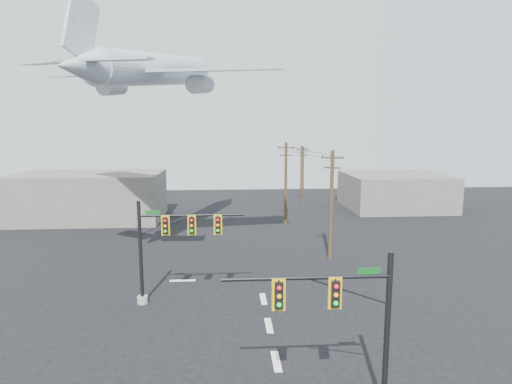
{
  "coord_description": "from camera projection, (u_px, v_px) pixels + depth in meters",
  "views": [
    {
      "loc": [
        -2.39,
        -20.22,
        11.98
      ],
      "look_at": [
        -0.71,
        5.0,
        8.05
      ],
      "focal_mm": 30.0,
      "sensor_mm": 36.0,
      "label": 1
    }
  ],
  "objects": [
    {
      "name": "utility_pole_c",
      "position": [
        303.0,
        174.0,
        65.8
      ],
      "size": [
        1.81,
        0.4,
        8.85
      ],
      "rotation": [
        0.0,
        0.0,
        0.16
      ],
      "color": "#47351E",
      "rests_on": "ground"
    },
    {
      "name": "lane_markings",
      "position": [
        267.0,
        316.0,
        27.19
      ],
      "size": [
        14.0,
        21.2,
        0.01
      ],
      "color": "silver",
      "rests_on": "ground"
    },
    {
      "name": "utility_pole_d",
      "position": [
        301.0,
        167.0,
        78.48
      ],
      "size": [
        1.69,
        0.64,
        8.41
      ],
      "rotation": [
        0.0,
        0.0,
        -0.31
      ],
      "color": "#47351E",
      "rests_on": "ground"
    },
    {
      "name": "signal_mast_near",
      "position": [
        352.0,
        329.0,
        17.48
      ],
      "size": [
        7.16,
        0.77,
        6.96
      ],
      "color": "gray",
      "rests_on": "ground"
    },
    {
      "name": "signal_mast_far",
      "position": [
        167.0,
        246.0,
        28.57
      ],
      "size": [
        7.28,
        0.78,
        7.09
      ],
      "color": "gray",
      "rests_on": "ground"
    },
    {
      "name": "ground",
      "position": [
        276.0,
        361.0,
        21.94
      ],
      "size": [
        120.0,
        120.0,
        0.0
      ],
      "primitive_type": "plane",
      "color": "black",
      "rests_on": "ground"
    },
    {
      "name": "airliner",
      "position": [
        156.0,
        70.0,
        38.96
      ],
      "size": [
        23.56,
        25.55,
        6.83
      ],
      "rotation": [
        0.0,
        -0.1,
        1.23
      ],
      "color": "silver"
    },
    {
      "name": "utility_pole_a",
      "position": [
        331.0,
        203.0,
        37.99
      ],
      "size": [
        1.86,
        0.89,
        9.84
      ],
      "rotation": [
        0.0,
        0.0,
        -0.4
      ],
      "color": "#47351E",
      "rests_on": "ground"
    },
    {
      "name": "building_right",
      "position": [
        395.0,
        191.0,
        62.43
      ],
      "size": [
        14.0,
        12.0,
        5.0
      ],
      "primitive_type": "cube",
      "color": "slate",
      "rests_on": "ground"
    },
    {
      "name": "utility_pole_b",
      "position": [
        286.0,
        182.0,
        51.83
      ],
      "size": [
        2.03,
        0.34,
        10.04
      ],
      "rotation": [
        0.0,
        0.0,
        -0.05
      ],
      "color": "#47351E",
      "rests_on": "ground"
    },
    {
      "name": "building_left",
      "position": [
        90.0,
        197.0,
        54.67
      ],
      "size": [
        18.0,
        10.0,
        6.0
      ],
      "primitive_type": "cube",
      "color": "slate",
      "rests_on": "ground"
    },
    {
      "name": "power_lines",
      "position": [
        301.0,
        150.0,
        57.55
      ],
      "size": [
        8.16,
        40.66,
        1.26
      ],
      "color": "black"
    }
  ]
}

